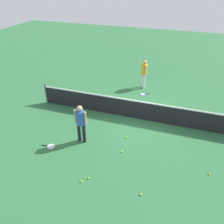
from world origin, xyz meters
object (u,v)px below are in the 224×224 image
Objects in this scene: tennis_ball_midcourt at (122,152)px; tennis_ball_stray_right at (81,181)px; tennis_ball_by_net at (141,194)px; tennis_racket_near_player at (50,146)px; tennis_ball_near_player at (126,137)px; tennis_ball_stray_left at (210,174)px; tennis_racket_far_player at (143,94)px; tennis_ball_baseline at (88,178)px; player_far_side at (144,72)px; player_near_side at (81,121)px.

tennis_ball_midcourt is 1.00× the size of tennis_ball_stray_right.
tennis_ball_by_net and tennis_ball_stray_right have the same top height.
tennis_ball_near_player reaches higher than tennis_racket_near_player.
tennis_ball_stray_right is at bearing -157.02° from tennis_ball_stray_left.
tennis_ball_near_player reaches higher than tennis_racket_far_player.
tennis_ball_midcourt and tennis_ball_baseline have the same top height.
player_far_side is 25.76× the size of tennis_ball_by_net.
tennis_racket_near_player is 2.35m from tennis_ball_stray_right.
player_near_side is 5.12m from tennis_ball_stray_left.
tennis_ball_by_net is 2.10m from tennis_ball_midcourt.
player_near_side is 25.76× the size of tennis_ball_stray_right.
tennis_ball_midcourt is at bearing -85.48° from player_far_side.
player_far_side is at bearing 88.43° from tennis_ball_baseline.
player_near_side is 2.84× the size of tennis_racket_near_player.
tennis_ball_near_player and tennis_ball_by_net have the same top height.
tennis_ball_near_player and tennis_ball_midcourt have the same top height.
tennis_racket_far_player is at bearing 86.28° from tennis_ball_baseline.
tennis_ball_near_player is at bearing 94.73° from tennis_ball_midcourt.
player_near_side is 1.64m from tennis_racket_near_player.
tennis_ball_baseline is at bearing -59.20° from player_near_side.
tennis_racket_far_player is 8.89× the size of tennis_ball_midcourt.
tennis_racket_near_player is at bearing 147.38° from tennis_ball_stray_right.
tennis_ball_stray_left is (3.72, -6.20, -0.98)m from player_far_side.
tennis_ball_stray_right is at bearing -65.79° from player_near_side.
tennis_ball_midcourt is at bearing -87.20° from tennis_racket_far_player.
tennis_ball_by_net is (2.93, -1.90, -0.98)m from player_near_side.
tennis_ball_by_net is at bearing -78.46° from tennis_racket_far_player.
tennis_ball_baseline is at bearing -26.35° from tennis_racket_near_player.
player_near_side reaches higher than tennis_ball_midcourt.
tennis_ball_by_net and tennis_ball_midcourt have the same top height.
player_far_side is at bearing 94.49° from tennis_ball_near_player.
tennis_racket_far_player is 8.89× the size of tennis_ball_near_player.
tennis_ball_near_player is 2.91m from tennis_ball_stray_right.
tennis_ball_midcourt is 1.00× the size of tennis_ball_stray_left.
tennis_racket_far_player is at bearing 73.01° from player_near_side.
tennis_racket_far_player is 8.89× the size of tennis_ball_baseline.
tennis_ball_by_net is (1.64, -7.83, -0.98)m from player_far_side.
player_far_side is 25.76× the size of tennis_ball_stray_left.
tennis_racket_far_player is (1.52, 4.99, -1.00)m from player_near_side.
player_far_side reaches higher than tennis_ball_near_player.
tennis_ball_by_net is 1.00× the size of tennis_ball_stray_left.
tennis_ball_baseline is (-1.85, 0.08, 0.00)m from tennis_ball_by_net.
tennis_racket_near_player is 2.41m from tennis_ball_baseline.
tennis_ball_baseline is at bearing -158.57° from tennis_ball_stray_left.
tennis_ball_midcourt is at bearing 65.12° from tennis_ball_stray_right.
tennis_ball_stray_right reaches higher than tennis_racket_near_player.
tennis_ball_baseline is (-0.44, -6.80, 0.02)m from tennis_racket_far_player.
player_far_side is at bearing 120.98° from tennis_ball_stray_left.
player_near_side is 25.76× the size of tennis_ball_midcourt.
player_near_side is 25.76× the size of tennis_ball_baseline.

